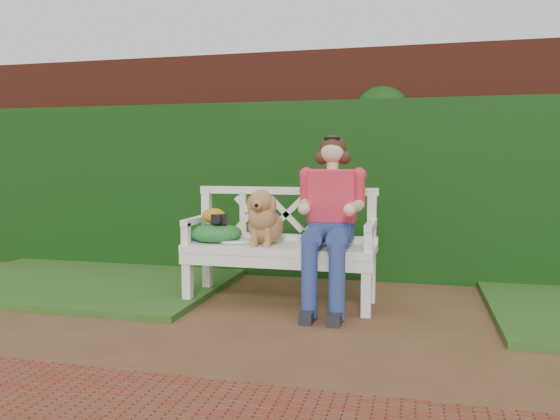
# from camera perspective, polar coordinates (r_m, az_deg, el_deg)

# --- Properties ---
(ground) EXTENTS (60.00, 60.00, 0.00)m
(ground) POSITION_cam_1_polar(r_m,az_deg,el_deg) (3.75, 5.16, -12.52)
(ground) COLOR #4F341F
(brick_wall) EXTENTS (10.00, 0.30, 2.20)m
(brick_wall) POSITION_cam_1_polar(r_m,az_deg,el_deg) (5.45, 8.36, 4.76)
(brick_wall) COLOR maroon
(brick_wall) RESTS_ON ground
(ivy_hedge) EXTENTS (10.00, 0.18, 1.70)m
(ivy_hedge) POSITION_cam_1_polar(r_m,az_deg,el_deg) (5.24, 8.09, 2.01)
(ivy_hedge) COLOR #0E380A
(ivy_hedge) RESTS_ON ground
(grass_left) EXTENTS (2.60, 2.00, 0.05)m
(grass_left) POSITION_cam_1_polar(r_m,az_deg,el_deg) (5.43, -19.27, -6.91)
(grass_left) COLOR #1F4514
(grass_left) RESTS_ON ground
(garden_bench) EXTENTS (1.64, 0.78, 0.48)m
(garden_bench) POSITION_cam_1_polar(r_m,az_deg,el_deg) (4.36, 0.00, -6.68)
(garden_bench) COLOR white
(garden_bench) RESTS_ON ground
(seated_woman) EXTENTS (0.55, 0.73, 1.28)m
(seated_woman) POSITION_cam_1_polar(r_m,az_deg,el_deg) (4.20, 5.37, -1.67)
(seated_woman) COLOR #FE5C84
(seated_woman) RESTS_ON ground
(dog) EXTENTS (0.43, 0.49, 0.44)m
(dog) POSITION_cam_1_polar(r_m,az_deg,el_deg) (4.27, -1.61, -0.67)
(dog) COLOR olive
(dog) RESTS_ON garden_bench
(tennis_racket) EXTENTS (0.66, 0.35, 0.03)m
(tennis_racket) POSITION_cam_1_polar(r_m,az_deg,el_deg) (4.43, -5.03, -3.16)
(tennis_racket) COLOR white
(tennis_racket) RESTS_ON garden_bench
(green_bag) EXTENTS (0.46, 0.36, 0.15)m
(green_bag) POSITION_cam_1_polar(r_m,az_deg,el_deg) (4.45, -6.78, -2.37)
(green_bag) COLOR green
(green_bag) RESTS_ON garden_bench
(camera_item) EXTENTS (0.13, 0.11, 0.08)m
(camera_item) POSITION_cam_1_polar(r_m,az_deg,el_deg) (4.42, -6.32, -0.92)
(camera_item) COLOR black
(camera_item) RESTS_ON green_bag
(baseball_glove) EXTENTS (0.22, 0.17, 0.12)m
(baseball_glove) POSITION_cam_1_polar(r_m,az_deg,el_deg) (4.46, -6.95, -0.59)
(baseball_glove) COLOR #BE811A
(baseball_glove) RESTS_ON green_bag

